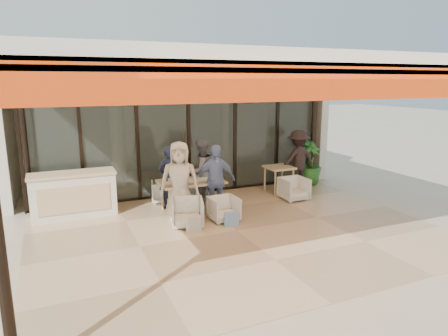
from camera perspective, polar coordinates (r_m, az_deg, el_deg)
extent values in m
plane|color=#C6B293|center=(8.29, 1.89, -9.08)|extent=(70.00, 70.00, 0.00)
cube|color=tan|center=(8.29, 1.89, -9.05)|extent=(8.00, 6.00, 0.01)
cube|color=silver|center=(7.72, 2.07, 14.36)|extent=(8.00, 6.00, 0.20)
cube|color=#F1410C|center=(5.23, 16.47, 11.76)|extent=(8.00, 0.12, 0.45)
cube|color=orange|center=(5.77, 12.05, 13.19)|extent=(8.00, 1.50, 0.06)
cylinder|color=black|center=(9.95, -26.53, 2.80)|extent=(0.12, 0.12, 3.20)
cylinder|color=black|center=(12.29, 12.59, 5.38)|extent=(0.12, 0.12, 3.20)
cube|color=#9EADA3|center=(10.60, -5.08, 4.56)|extent=(8.00, 0.03, 3.20)
cube|color=black|center=(10.92, -4.92, -3.58)|extent=(8.00, 0.10, 0.08)
cube|color=black|center=(10.50, -5.24, 13.02)|extent=(8.00, 0.10, 0.08)
cube|color=black|center=(10.08, -27.18, 2.84)|extent=(0.08, 0.10, 3.20)
cube|color=black|center=(10.08, -19.80, 3.47)|extent=(0.08, 0.10, 3.20)
cube|color=black|center=(10.25, -12.26, 4.06)|extent=(0.08, 0.10, 3.20)
cube|color=black|center=(10.60, -5.08, 4.56)|extent=(0.08, 0.10, 3.20)
cube|color=black|center=(11.10, 1.56, 4.95)|extent=(0.08, 0.10, 3.20)
cube|color=black|center=(11.73, 7.56, 5.25)|extent=(0.08, 0.10, 3.20)
cube|color=black|center=(12.45, 12.71, 5.47)|extent=(0.08, 0.10, 3.20)
cube|color=silver|center=(13.93, -9.74, 6.70)|extent=(9.00, 0.25, 3.40)
cube|color=silver|center=(11.83, -28.72, 4.39)|extent=(0.25, 3.50, 3.40)
cube|color=silver|center=(14.10, 9.84, 6.77)|extent=(0.25, 3.50, 3.40)
cube|color=silver|center=(12.18, -7.96, 13.99)|extent=(9.00, 3.50, 0.25)
cube|color=#DCC086|center=(12.54, -7.50, -1.68)|extent=(8.00, 3.50, 0.02)
cylinder|color=silver|center=(11.79, -15.01, 4.48)|extent=(0.40, 0.40, 3.00)
cylinder|color=silver|center=(12.74, 0.32, 5.46)|extent=(0.40, 0.40, 3.00)
cylinder|color=black|center=(11.36, -13.08, 11.90)|extent=(0.03, 0.03, 0.70)
cube|color=black|center=(11.37, -12.97, 9.63)|extent=(0.30, 0.30, 0.40)
sphere|color=#FFBF72|center=(11.37, -12.97, 9.63)|extent=(0.18, 0.18, 0.18)
cylinder|color=black|center=(12.50, 3.24, 12.20)|extent=(0.03, 0.03, 0.70)
cube|color=black|center=(12.51, 3.21, 10.14)|extent=(0.30, 0.30, 0.40)
sphere|color=#FFBF72|center=(12.51, 3.21, 10.14)|extent=(0.18, 0.18, 0.18)
cylinder|color=black|center=(11.92, -5.11, -2.16)|extent=(0.40, 0.40, 0.05)
cylinder|color=black|center=(11.71, -5.20, 2.58)|extent=(0.04, 0.04, 2.10)
cone|color=red|center=(11.62, -5.27, 5.74)|extent=(0.32, 0.32, 1.10)
cube|color=silver|center=(9.60, -20.67, -3.73)|extent=(1.80, 0.60, 1.00)
cube|color=#DCC086|center=(9.48, -20.90, -0.77)|extent=(1.85, 0.65, 0.06)
cube|color=#DCC086|center=(9.30, -20.56, -4.23)|extent=(1.50, 0.02, 0.60)
cube|color=#DCC086|center=(9.38, -4.71, -1.94)|extent=(1.50, 0.90, 0.05)
cube|color=white|center=(9.37, -4.72, -1.79)|extent=(1.30, 0.35, 0.01)
cylinder|color=#DCC086|center=(9.01, -7.75, -5.06)|extent=(0.06, 0.06, 0.70)
cylinder|color=#DCC086|center=(9.40, -0.45, -4.19)|extent=(0.06, 0.06, 0.70)
cylinder|color=#DCC086|center=(9.60, -8.81, -4.00)|extent=(0.06, 0.06, 0.70)
cylinder|color=#DCC086|center=(9.97, -1.90, -3.23)|extent=(0.06, 0.06, 0.70)
cylinder|color=white|center=(9.09, -7.10, -1.90)|extent=(0.06, 0.06, 0.11)
cylinder|color=white|center=(9.47, -6.55, -1.31)|extent=(0.06, 0.06, 0.11)
cylinder|color=white|center=(9.28, -4.23, -1.54)|extent=(0.06, 0.06, 0.11)
cylinder|color=white|center=(9.62, -3.38, -1.03)|extent=(0.06, 0.06, 0.11)
cylinder|color=#954B15|center=(9.34, -8.22, -1.40)|extent=(0.07, 0.07, 0.16)
cylinder|color=black|center=(9.58, -5.84, -0.98)|extent=(0.09, 0.09, 0.17)
cylinder|color=black|center=(9.56, -5.85, -0.42)|extent=(0.10, 0.10, 0.01)
cylinder|color=white|center=(8.96, -6.81, -2.43)|extent=(0.22, 0.22, 0.01)
cylinder|color=white|center=(9.25, -1.47, -1.88)|extent=(0.22, 0.22, 0.01)
cylinder|color=white|center=(9.54, -7.90, -1.55)|extent=(0.22, 0.22, 0.01)
cylinder|color=white|center=(9.81, -2.84, -1.06)|extent=(0.22, 0.22, 0.01)
imported|color=white|center=(10.25, -8.63, -3.20)|extent=(0.70, 0.67, 0.61)
imported|color=white|center=(10.47, -4.20, -2.44)|extent=(0.89, 0.87, 0.72)
imported|color=white|center=(8.50, -5.25, -6.17)|extent=(0.80, 0.77, 0.67)
imported|color=white|center=(8.79, -0.03, -5.71)|extent=(0.61, 0.57, 0.61)
imported|color=#1B223C|center=(9.67, -7.94, -1.31)|extent=(0.64, 0.52, 1.53)
imported|color=slate|center=(9.90, -3.28, -0.51)|extent=(0.93, 0.80, 1.65)
imported|color=beige|center=(8.80, -6.36, -1.87)|extent=(1.00, 0.82, 1.76)
imported|color=#7189BC|center=(9.09, -1.29, -1.73)|extent=(0.99, 0.48, 1.63)
cube|color=silver|center=(8.19, -4.33, -8.10)|extent=(0.30, 0.10, 0.34)
cube|color=#99BFD8|center=(8.49, 1.06, -7.33)|extent=(0.30, 0.10, 0.34)
cube|color=#DCC086|center=(10.97, 7.88, 0.09)|extent=(0.70, 0.70, 0.05)
cylinder|color=#DCC086|center=(10.68, 7.32, -2.27)|extent=(0.05, 0.05, 0.70)
cylinder|color=#DCC086|center=(10.98, 9.83, -1.96)|extent=(0.05, 0.05, 0.70)
cylinder|color=#DCC086|center=(11.15, 5.85, -1.61)|extent=(0.05, 0.05, 0.70)
cylinder|color=#DCC086|center=(11.43, 8.29, -1.33)|extent=(0.05, 0.05, 0.70)
imported|color=white|center=(10.45, 9.96, -2.79)|extent=(0.65, 0.61, 0.66)
imported|color=black|center=(11.48, 10.50, 1.19)|extent=(1.13, 0.69, 1.69)
imported|color=#1E5919|center=(12.01, 12.01, 0.79)|extent=(0.98, 0.98, 1.35)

